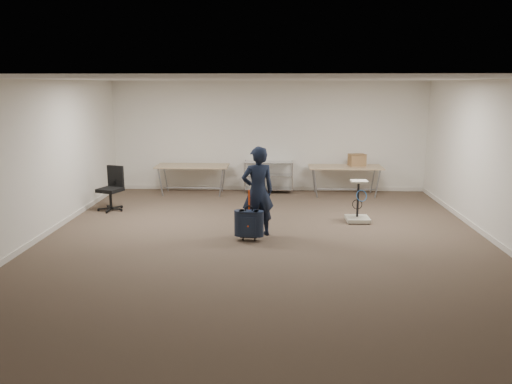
{
  "coord_description": "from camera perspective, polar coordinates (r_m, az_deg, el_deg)",
  "views": [
    {
      "loc": [
        0.19,
        -8.27,
        2.73
      ],
      "look_at": [
        -0.16,
        0.3,
        0.86
      ],
      "focal_mm": 35.0,
      "sensor_mm": 36.0,
      "label": 1
    }
  ],
  "objects": [
    {
      "name": "folding_table_left",
      "position": [
        12.57,
        -7.28,
        2.82
      ],
      "size": [
        1.8,
        0.75,
        0.73
      ],
      "color": "tan",
      "rests_on": "ground"
    },
    {
      "name": "suitcase",
      "position": [
        8.8,
        -0.81,
        -3.63
      ],
      "size": [
        0.35,
        0.23,
        0.92
      ],
      "color": "#162132",
      "rests_on": "ground"
    },
    {
      "name": "person",
      "position": [
        8.99,
        0.2,
        0.05
      ],
      "size": [
        0.69,
        0.56,
        1.64
      ],
      "primitive_type": "imported",
      "rotation": [
        0.0,
        0.0,
        3.45
      ],
      "color": "black",
      "rests_on": "ground"
    },
    {
      "name": "ground",
      "position": [
        8.71,
        0.97,
        -5.94
      ],
      "size": [
        9.0,
        9.0,
        0.0
      ],
      "primitive_type": "plane",
      "color": "#47352B",
      "rests_on": "ground"
    },
    {
      "name": "office_chair",
      "position": [
        11.39,
        -16.16,
        -0.54
      ],
      "size": [
        0.58,
        0.59,
        0.96
      ],
      "color": "black",
      "rests_on": "ground"
    },
    {
      "name": "wire_shelf",
      "position": [
        12.68,
        1.44,
        1.91
      ],
      "size": [
        1.22,
        0.47,
        0.8
      ],
      "color": "silver",
      "rests_on": "ground"
    },
    {
      "name": "room_shell",
      "position": [
        10.02,
        1.16,
        -3.2
      ],
      "size": [
        8.0,
        9.0,
        9.0
      ],
      "color": "silver",
      "rests_on": "ground"
    },
    {
      "name": "cardboard_box",
      "position": [
        12.62,
        11.47,
        3.62
      ],
      "size": [
        0.44,
        0.37,
        0.29
      ],
      "primitive_type": "cube",
      "rotation": [
        0.0,
        0.0,
        0.21
      ],
      "color": "olive",
      "rests_on": "folding_table_right"
    },
    {
      "name": "folding_table_right",
      "position": [
        12.51,
        10.17,
        2.68
      ],
      "size": [
        1.8,
        0.75,
        0.73
      ],
      "color": "tan",
      "rests_on": "ground"
    },
    {
      "name": "equipment_cart",
      "position": [
        10.23,
        11.57,
        -2.13
      ],
      "size": [
        0.47,
        0.47,
        0.85
      ],
      "color": "beige",
      "rests_on": "ground"
    }
  ]
}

